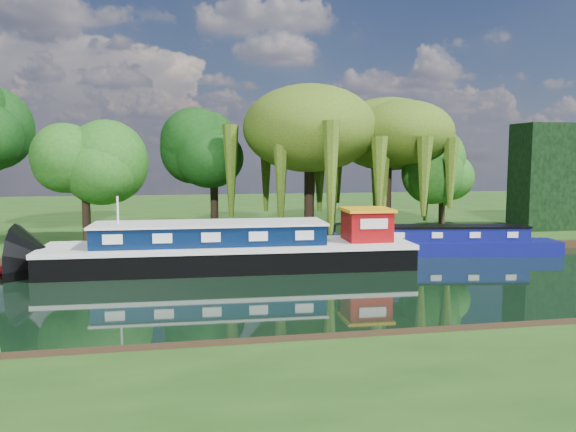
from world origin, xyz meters
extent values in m
plane|color=black|center=(0.00, 0.00, 0.00)|extent=(120.00, 120.00, 0.00)
cube|color=#1F3F11|center=(0.00, 34.00, 0.23)|extent=(120.00, 52.00, 0.45)
cube|color=black|center=(-6.49, 5.17, 0.48)|extent=(19.32, 4.92, 1.28)
cube|color=silver|center=(-6.49, 5.17, 1.23)|extent=(19.43, 5.00, 0.23)
cube|color=#051534|center=(-7.56, 5.21, 1.86)|extent=(11.99, 3.47, 1.01)
cube|color=silver|center=(-7.56, 5.21, 2.43)|extent=(12.21, 3.69, 0.13)
cube|color=maroon|center=(0.97, 4.92, 2.15)|extent=(2.42, 2.42, 1.60)
cube|color=orange|center=(0.97, 4.92, 3.04)|extent=(2.70, 2.70, 0.17)
cylinder|color=silver|center=(-12.24, 5.37, 2.63)|extent=(0.11, 0.11, 2.56)
cube|color=#0C0F5C|center=(7.13, 7.07, 0.36)|extent=(13.19, 4.13, 0.98)
cube|color=#0C0F5C|center=(7.13, 7.07, 1.25)|extent=(9.25, 3.00, 0.81)
cube|color=black|center=(7.13, 7.07, 1.71)|extent=(9.37, 3.13, 0.11)
cube|color=silver|center=(3.63, 6.77, 1.29)|extent=(0.65, 0.15, 0.35)
cube|color=silver|center=(5.88, 6.42, 1.29)|extent=(0.65, 0.15, 0.35)
cube|color=silver|center=(8.13, 6.07, 1.29)|extent=(0.65, 0.15, 0.35)
cube|color=silver|center=(10.38, 5.72, 1.29)|extent=(0.65, 0.15, 0.35)
imported|color=maroon|center=(-17.16, 5.43, 0.00)|extent=(3.69, 2.77, 0.72)
imported|color=silver|center=(13.08, 7.12, 0.00)|extent=(2.26, 2.04, 1.05)
cylinder|color=black|center=(-0.12, 14.36, 3.43)|extent=(0.77, 0.77, 5.96)
ellipsoid|color=#325111|center=(-0.12, 14.36, 7.74)|extent=(8.32, 8.32, 5.38)
cylinder|color=black|center=(5.30, 13.43, 3.11)|extent=(0.75, 0.75, 5.32)
ellipsoid|color=#325111|center=(5.30, 13.43, 6.95)|extent=(7.26, 7.26, 4.69)
cylinder|color=black|center=(-15.01, 13.03, 3.32)|extent=(0.50, 0.50, 5.74)
ellipsoid|color=#155114|center=(-15.01, 13.03, 5.67)|extent=(4.70, 4.70, 4.70)
cylinder|color=black|center=(-6.67, 16.75, 3.58)|extent=(0.54, 0.54, 6.26)
ellipsoid|color=black|center=(-6.67, 16.75, 6.14)|extent=(5.01, 5.01, 5.01)
cylinder|color=black|center=(9.42, 13.14, 2.89)|extent=(0.40, 0.40, 4.89)
ellipsoid|color=#155114|center=(9.42, 13.14, 4.89)|extent=(3.91, 3.91, 3.91)
cube|color=black|center=(19.00, 14.00, 4.45)|extent=(6.00, 3.00, 8.00)
cylinder|color=silver|center=(0.50, 10.50, 1.55)|extent=(0.10, 0.10, 2.20)
sphere|color=white|center=(0.50, 10.50, 2.83)|extent=(0.36, 0.36, 0.36)
cylinder|color=silver|center=(-10.00, 8.40, 0.95)|extent=(0.16, 0.16, 1.00)
cylinder|color=silver|center=(-4.00, 8.40, 0.95)|extent=(0.16, 0.16, 1.00)
cylinder|color=silver|center=(3.00, 8.40, 0.95)|extent=(0.16, 0.16, 1.00)
cylinder|color=silver|center=(9.00, 8.40, 0.95)|extent=(0.16, 0.16, 1.00)
camera|label=1|loc=(-9.02, -24.34, 5.86)|focal=35.00mm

